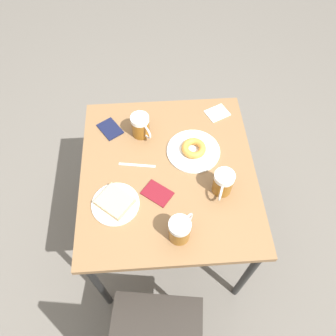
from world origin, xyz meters
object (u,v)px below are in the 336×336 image
beer_mug_left (180,230)px  plate_with_cake (115,203)px  fork (137,165)px  plate_with_donut (193,150)px  passport_far_edge (110,129)px  beer_mug_center (141,126)px  passport_near_edge (157,193)px  beer_mug_right (223,183)px  napkin_folded (217,113)px

beer_mug_left → plate_with_cake: bearing=-31.0°
fork → plate_with_donut: bearing=-167.0°
fork → passport_far_edge: passport_far_edge is taller
plate_with_cake → passport_far_edge: (0.04, -0.43, -0.01)m
beer_mug_center → passport_near_edge: (-0.06, 0.35, -0.06)m
plate_with_cake → beer_mug_right: (-0.47, -0.04, 0.04)m
beer_mug_left → napkin_folded: beer_mug_left is taller
fork → napkin_folded: bearing=-144.7°
passport_near_edge → passport_far_edge: (0.22, -0.39, 0.00)m
beer_mug_right → napkin_folded: bearing=-96.4°
plate_with_donut → fork: plate_with_donut is taller
beer_mug_center → beer_mug_right: 0.49m
beer_mug_center → beer_mug_right: size_ratio=0.94×
plate_with_cake → beer_mug_right: 0.47m
passport_near_edge → beer_mug_center: bearing=-79.8°
plate_with_donut → beer_mug_left: beer_mug_left is taller
plate_with_cake → fork: plate_with_cake is taller
plate_with_cake → beer_mug_center: beer_mug_center is taller
plate_with_donut → beer_mug_center: bearing=-27.1°
plate_with_cake → beer_mug_right: size_ratio=1.62×
passport_near_edge → passport_far_edge: same height
beer_mug_center → passport_far_edge: (0.16, -0.04, -0.06)m
plate_with_cake → fork: 0.22m
passport_near_edge → beer_mug_right: bearing=180.0°
beer_mug_right → passport_near_edge: (0.29, -0.00, -0.06)m
passport_near_edge → napkin_folded: bearing=-126.4°
beer_mug_center → napkin_folded: (-0.40, -0.11, -0.06)m
plate_with_cake → beer_mug_left: size_ratio=1.73×
beer_mug_right → passport_far_edge: 0.64m
fork → passport_far_edge: bearing=-59.9°
plate_with_donut → passport_far_edge: bearing=-22.3°
napkin_folded → passport_far_edge: (0.56, 0.07, 0.00)m
beer_mug_right → fork: size_ratio=0.74×
plate_with_donut → passport_near_edge: (0.18, 0.22, -0.01)m
plate_with_donut → passport_far_edge: 0.44m
beer_mug_right → napkin_folded: beer_mug_right is taller
passport_far_edge → passport_near_edge: bearing=119.7°
fork → passport_near_edge: (-0.09, 0.16, 0.00)m
beer_mug_left → passport_near_edge: beer_mug_left is taller
plate_with_cake → passport_far_edge: 0.43m
passport_far_edge → beer_mug_center: bearing=165.8°
beer_mug_right → beer_mug_center: bearing=-44.8°
plate_with_donut → napkin_folded: 0.28m
beer_mug_center → passport_near_edge: bearing=100.2°
plate_with_cake → passport_near_edge: bearing=-167.2°
plate_with_donut → napkin_folded: size_ratio=1.85×
plate_with_donut → beer_mug_right: size_ratio=2.00×
beer_mug_right → plate_with_donut: bearing=-65.2°
beer_mug_left → fork: size_ratio=0.70×
napkin_folded → passport_far_edge: 0.56m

